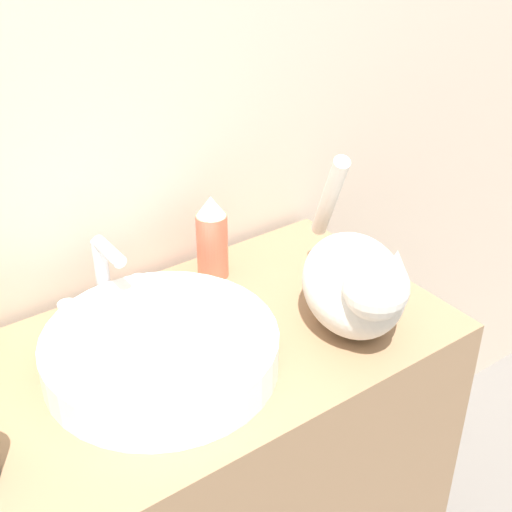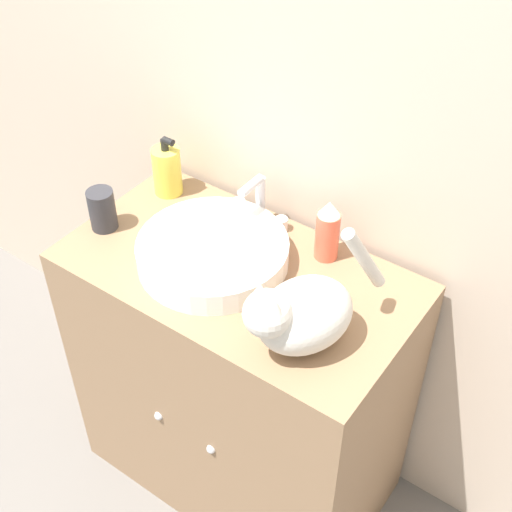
% 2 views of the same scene
% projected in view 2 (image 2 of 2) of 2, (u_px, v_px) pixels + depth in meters
% --- Properties ---
extents(wall_back, '(6.00, 0.05, 2.50)m').
position_uv_depth(wall_back, '(310.00, 55.00, 1.54)').
color(wall_back, '#C6B29E').
rests_on(wall_back, ground_plane).
extents(vanity_cabinet, '(0.84, 0.48, 0.82)m').
position_uv_depth(vanity_cabinet, '(240.00, 382.00, 1.93)').
color(vanity_cabinet, '#8C6B4C').
rests_on(vanity_cabinet, ground_plane).
extents(sink_basin, '(0.36, 0.36, 0.06)m').
position_uv_depth(sink_basin, '(213.00, 252.00, 1.66)').
color(sink_basin, white).
rests_on(sink_basin, vanity_cabinet).
extents(faucet, '(0.17, 0.10, 0.14)m').
position_uv_depth(faucet, '(258.00, 203.00, 1.75)').
color(faucet, silver).
rests_on(faucet, vanity_cabinet).
extents(cat, '(0.23, 0.34, 0.26)m').
position_uv_depth(cat, '(300.00, 313.00, 1.43)').
color(cat, silver).
rests_on(cat, vanity_cabinet).
extents(soap_bottle, '(0.07, 0.07, 0.17)m').
position_uv_depth(soap_bottle, '(167.00, 170.00, 1.84)').
color(soap_bottle, '#EADB4C').
rests_on(soap_bottle, vanity_cabinet).
extents(spray_bottle, '(0.06, 0.06, 0.16)m').
position_uv_depth(spray_bottle, '(328.00, 231.00, 1.64)').
color(spray_bottle, '#EF6047').
rests_on(spray_bottle, vanity_cabinet).
extents(cup, '(0.07, 0.07, 0.11)m').
position_uv_depth(cup, '(102.00, 210.00, 1.74)').
color(cup, '#2D2D33').
rests_on(cup, vanity_cabinet).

